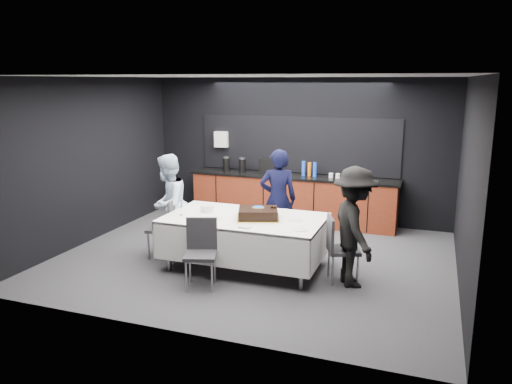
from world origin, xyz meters
TOP-DOWN VIEW (x-y plane):
  - ground at (0.00, 0.00)m, footprint 6.00×6.00m
  - room_shell at (0.00, 0.00)m, footprint 6.04×5.04m
  - kitchenette at (-0.02, 2.22)m, footprint 4.10×0.64m
  - party_table at (0.00, -0.40)m, footprint 2.32×1.32m
  - cake_assembly at (0.22, -0.41)m, footprint 0.73×0.66m
  - plate_stack at (-0.65, -0.31)m, footprint 0.21×0.21m
  - loose_plate_near at (-0.34, -0.64)m, footprint 0.19×0.19m
  - loose_plate_right_a at (0.76, -0.31)m, footprint 0.22×0.22m
  - loose_plate_right_b at (0.93, -0.74)m, footprint 0.22×0.22m
  - loose_plate_far at (0.04, -0.01)m, footprint 0.21×0.21m
  - fork_pile at (0.21, -0.92)m, footprint 0.17×0.11m
  - champagne_flute at (-0.93, -0.63)m, footprint 0.06×0.06m
  - chair_left at (-1.33, -0.37)m, footprint 0.50×0.50m
  - chair_right at (1.40, -0.45)m, footprint 0.54×0.54m
  - chair_near at (-0.32, -1.21)m, footprint 0.53×0.53m
  - person_center at (0.20, 0.60)m, footprint 0.71×0.59m
  - person_left at (-1.40, -0.17)m, footprint 0.66×0.82m
  - person_right at (1.62, -0.50)m, footprint 1.02×1.22m

SIDE VIEW (x-z plane):
  - ground at x=0.00m, z-range 0.00..0.00m
  - chair_left at x=-1.33m, z-range 0.07..1.00m
  - chair_right at x=1.40m, z-range 0.07..1.00m
  - chair_near at x=-0.32m, z-range 0.07..1.00m
  - kitchenette at x=-0.02m, z-range -0.48..1.57m
  - party_table at x=0.00m, z-range 0.25..1.03m
  - loose_plate_near at x=-0.34m, z-range 0.78..0.79m
  - loose_plate_right_a at x=0.76m, z-range 0.78..0.79m
  - loose_plate_right_b at x=0.93m, z-range 0.78..0.79m
  - loose_plate_far at x=0.04m, z-range 0.78..0.79m
  - fork_pile at x=0.21m, z-range 0.78..0.81m
  - person_left at x=-1.40m, z-range 0.00..1.61m
  - person_right at x=1.62m, z-range 0.00..1.64m
  - plate_stack at x=-0.65m, z-range 0.78..0.88m
  - person_center at x=0.20m, z-range 0.00..1.67m
  - cake_assembly at x=0.22m, z-range 0.76..0.95m
  - champagne_flute at x=-0.93m, z-range 0.83..1.05m
  - room_shell at x=0.00m, z-range 0.45..3.27m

